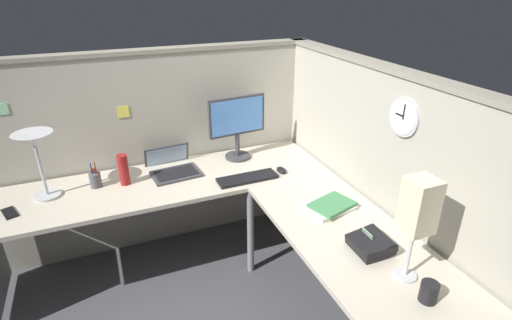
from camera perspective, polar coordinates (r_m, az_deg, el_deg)
The scene contains 19 objects.
ground_plane at distance 2.99m, azimuth -2.56°, elevation -18.13°, with size 6.80×6.80×0.00m, color #47474C.
cubicle_wall_back at distance 3.21m, azimuth -14.38°, elevation 1.24°, with size 2.57×0.12×1.58m.
cubicle_wall_right at distance 2.70m, azimuth 16.77°, elevation -3.74°, with size 0.12×2.37×1.58m.
desk at distance 2.53m, azimuth -5.60°, elevation -9.16°, with size 2.35×2.15×0.73m.
monitor at distance 3.04m, azimuth -2.75°, elevation 5.38°, with size 0.46×0.20×0.50m.
laptop at distance 3.01m, azimuth -12.03°, elevation -0.95°, with size 0.37×0.41×0.22m.
keyboard at distance 2.81m, azimuth -1.25°, elevation -2.64°, with size 0.43×0.14×0.02m, color black.
computer_mouse at distance 2.92m, azimuth 3.68°, elevation -1.45°, with size 0.06×0.10×0.03m, color black.
desk_lamp_dome at distance 2.81m, azimuth -29.30°, elevation 1.86°, with size 0.24×0.24×0.44m.
pen_cup at distance 2.91m, azimuth -22.18°, elevation -2.67°, with size 0.08×0.08×0.18m.
cell_phone at distance 2.86m, azimuth -32.02°, elevation -6.49°, with size 0.07×0.14×0.01m, color black.
thermos_flask at distance 2.86m, azimuth -18.57°, elevation -1.33°, with size 0.07×0.07×0.22m, color maroon.
office_phone at distance 2.20m, azimuth 16.26°, elevation -11.68°, with size 0.20×0.21×0.11m.
book_stack at distance 2.51m, azimuth 10.68°, elevation -6.56°, with size 0.32×0.26×0.04m.
desk_lamp_paper at distance 1.90m, azimuth 22.43°, elevation -6.50°, with size 0.13×0.13×0.53m.
coffee_mug at distance 2.00m, azimuth 23.68°, elevation -17.05°, with size 0.08×0.08×0.10m, color black.
wall_clock at distance 2.31m, azimuth 20.65°, elevation 5.81°, with size 0.04×0.22×0.22m.
pinned_note_leftmost at distance 3.04m, azimuth -32.80°, elevation 6.21°, with size 0.07×0.00×0.08m, color #8CCC99.
pinned_note_middle at distance 3.02m, azimuth -18.63°, elevation 6.59°, with size 0.08×0.00×0.09m, color #EAD84C.
Camera 1 is at (-0.71, -2.06, 2.05)m, focal length 27.70 mm.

